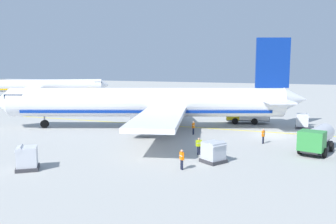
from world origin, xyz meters
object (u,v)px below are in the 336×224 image
at_px(cargo_container_near, 27,158).
at_px(cargo_container_far, 303,121).
at_px(crew_marshaller, 182,158).
at_px(crew_loader_left, 199,145).
at_px(service_truck_baggage, 317,138).
at_px(crew_loader_right, 263,135).
at_px(cargo_container_mid, 214,152).
at_px(airliner_foreground, 151,103).
at_px(airliner_mid_apron, 42,86).
at_px(crew_supervisor, 193,127).
at_px(service_truck_fuel, 248,113).

xyz_separation_m(cargo_container_near, cargo_container_far, (27.79, -20.92, 0.02)).
height_order(crew_marshaller, crew_loader_left, crew_marshaller).
relative_size(service_truck_baggage, crew_loader_right, 4.14).
bearing_deg(cargo_container_mid, crew_loader_right, -19.92).
relative_size(airliner_foreground, airliner_mid_apron, 1.28).
height_order(airliner_mid_apron, crew_marshaller, airliner_mid_apron).
height_order(service_truck_baggage, cargo_container_far, service_truck_baggage).
distance_m(cargo_container_far, crew_marshaller, 25.11).
bearing_deg(crew_loader_right, crew_loader_left, 143.20).
xyz_separation_m(service_truck_baggage, crew_supervisor, (4.08, 13.70, -0.44)).
xyz_separation_m(service_truck_fuel, cargo_container_mid, (-21.93, -0.13, -0.56)).
bearing_deg(cargo_container_far, crew_marshaller, 158.46).
xyz_separation_m(service_truck_fuel, crew_loader_right, (-12.82, -3.43, -0.54)).
xyz_separation_m(cargo_container_far, crew_loader_right, (-11.27, 4.00, -0.04)).
relative_size(airliner_mid_apron, cargo_container_near, 13.05).
relative_size(cargo_container_near, crew_marshaller, 1.44).
bearing_deg(airliner_mid_apron, airliner_foreground, -126.05).
distance_m(crew_marshaller, crew_supervisor, 14.54).
xyz_separation_m(airliner_foreground, cargo_container_near, (-20.78, 1.95, -2.43)).
bearing_deg(crew_supervisor, cargo_container_mid, -155.39).
relative_size(airliner_mid_apron, service_truck_baggage, 4.75).
height_order(service_truck_fuel, cargo_container_mid, service_truck_fuel).
xyz_separation_m(service_truck_baggage, crew_loader_right, (1.99, 5.27, -0.46)).
distance_m(service_truck_fuel, service_truck_baggage, 17.18).
height_order(service_truck_baggage, crew_loader_left, service_truck_baggage).
height_order(airliner_foreground, service_truck_baggage, airliner_foreground).
height_order(cargo_container_near, crew_loader_right, cargo_container_near).
bearing_deg(cargo_container_near, service_truck_baggage, -56.79).
bearing_deg(cargo_container_mid, crew_supervisor, 24.61).
bearing_deg(crew_loader_left, cargo_container_mid, -137.85).
bearing_deg(airliner_mid_apron, crew_marshaller, -131.81).
bearing_deg(crew_loader_left, crew_loader_right, -36.80).
relative_size(airliner_foreground, crew_loader_left, 24.75).
xyz_separation_m(airliner_mid_apron, crew_loader_left, (-44.63, -55.61, -1.88)).
bearing_deg(service_truck_fuel, crew_loader_left, 174.83).
xyz_separation_m(service_truck_fuel, service_truck_baggage, (-14.81, -8.70, -0.08)).
height_order(airliner_foreground, crew_supervisor, airliner_foreground).
height_order(crew_loader_left, crew_loader_right, crew_loader_left).
xyz_separation_m(airliner_foreground, cargo_container_far, (7.01, -18.97, -2.41)).
bearing_deg(service_truck_baggage, airliner_mid_apron, 59.05).
xyz_separation_m(cargo_container_near, cargo_container_mid, (7.41, -13.62, -0.04)).
xyz_separation_m(service_truck_baggage, crew_loader_left, (-5.00, 10.49, -0.44)).
height_order(cargo_container_mid, cargo_container_far, cargo_container_far).
bearing_deg(crew_loader_right, crew_marshaller, 156.63).
distance_m(cargo_container_far, crew_loader_left, 20.45).
distance_m(service_truck_fuel, cargo_container_mid, 21.94).
distance_m(airliner_foreground, cargo_container_mid, 17.92).
relative_size(service_truck_fuel, cargo_container_far, 3.08).
distance_m(airliner_mid_apron, crew_loader_left, 71.33).
height_order(airliner_foreground, crew_loader_left, airliner_foreground).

